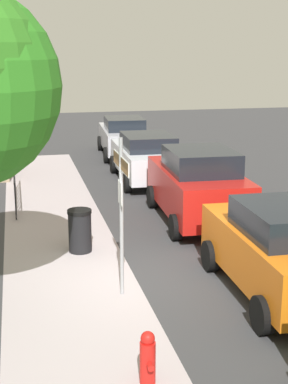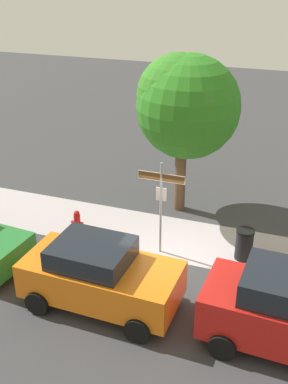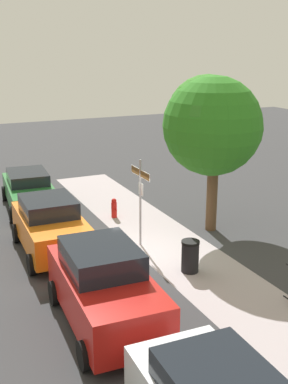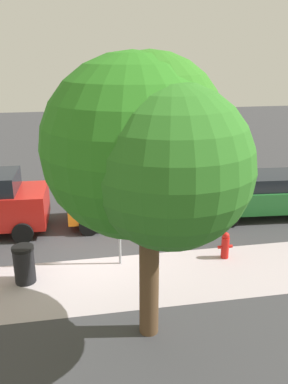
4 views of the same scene
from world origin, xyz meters
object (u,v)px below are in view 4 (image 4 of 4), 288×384
Objects in this scene: car_orange at (129,196)px; fire_hydrant at (225,245)px; shade_tree at (143,146)px; street_sign at (119,195)px; car_green at (266,194)px; trash_bin at (24,264)px.

car_orange is 5.19× the size of fire_hydrant.
car_orange is at bearing -53.66° from fire_hydrant.
car_orange is (-0.55, -5.69, -3.03)m from shade_tree.
shade_tree reaches higher than car_orange.
car_green is (-5.49, -2.56, -1.20)m from street_sign.
shade_tree is at bearing 42.77° from fire_hydrant.
shade_tree is at bearing 138.56° from trash_bin.
car_orange is 4.65m from trash_bin.
fire_hydrant is 0.80× the size of trash_bin.
trash_bin is (3.16, 3.38, -0.41)m from car_orange.
trash_bin is (5.43, 0.30, 0.11)m from fire_hydrant.
fire_hydrant is (-2.82, -2.61, -3.55)m from shade_tree.
car_green is (-5.36, -5.37, -3.14)m from shade_tree.
fire_hydrant is at bearing -137.23° from shade_tree.
shade_tree is 7.17× the size of fire_hydrant.
shade_tree reaches higher than trash_bin.
fire_hydrant is at bearing 51.68° from car_green.
street_sign is 3.03× the size of trash_bin.
trash_bin reaches higher than fire_hydrant.
trash_bin is at bearing 48.22° from car_orange.
car_orange is 4.13× the size of trash_bin.
car_orange is (4.81, -0.32, 0.11)m from car_green.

